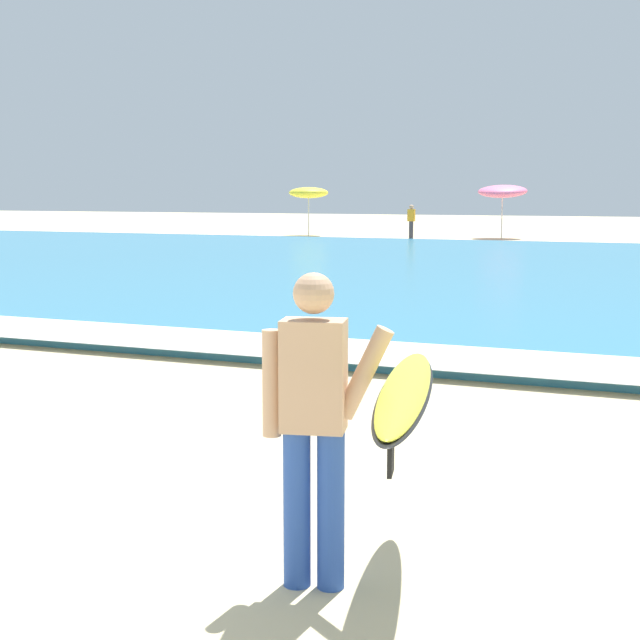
% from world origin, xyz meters
% --- Properties ---
extents(sea, '(120.00, 28.00, 0.14)m').
position_xyz_m(sea, '(0.00, 20.49, 0.07)').
color(sea, teal).
rests_on(sea, ground).
extents(surf_foam, '(120.00, 1.71, 0.01)m').
position_xyz_m(surf_foam, '(0.00, 7.09, 0.15)').
color(surf_foam, white).
rests_on(surf_foam, sea).
extents(surfer_with_board, '(1.15, 2.36, 1.73)m').
position_xyz_m(surfer_with_board, '(3.07, 0.77, 1.02)').
color(surfer_with_board, '#284CA3').
rests_on(surfer_with_board, ground).
extents(beach_umbrella_0, '(1.94, 1.95, 2.38)m').
position_xyz_m(beach_umbrella_0, '(-13.21, 38.13, 2.10)').
color(beach_umbrella_0, beige).
rests_on(beach_umbrella_0, ground).
extents(beach_umbrella_1, '(2.26, 2.31, 2.56)m').
position_xyz_m(beach_umbrella_1, '(-3.82, 39.07, 2.17)').
color(beach_umbrella_1, beige).
rests_on(beach_umbrella_1, ground).
extents(beachgoer_near_row_left, '(0.32, 0.20, 1.58)m').
position_xyz_m(beachgoer_near_row_left, '(-7.26, 35.93, 0.84)').
color(beachgoer_near_row_left, '#383842').
rests_on(beachgoer_near_row_left, ground).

